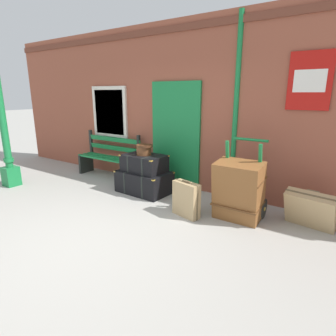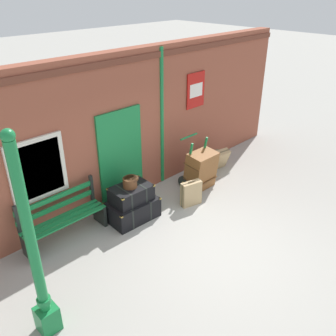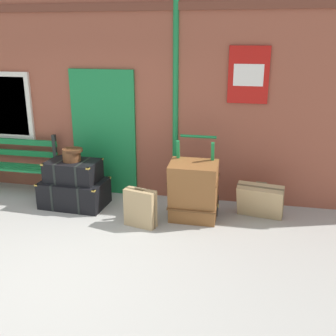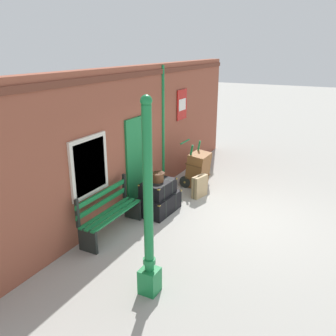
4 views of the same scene
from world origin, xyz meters
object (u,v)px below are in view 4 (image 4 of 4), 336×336
object	(u,v)px
platform_bench	(109,213)
round_hatbox	(158,177)
lamp_post	(149,225)
steamer_trunk_base	(159,203)
steamer_trunk_middle	(158,188)
suitcase_charcoal	(201,164)
suitcase_tan	(200,186)
large_brown_trunk	(198,169)
porters_trolley	(192,175)

from	to	relation	value
platform_bench	round_hatbox	size ratio (longest dim) A/B	5.01
lamp_post	round_hatbox	xyz separation A→B (m)	(2.56, 1.26, -0.30)
steamer_trunk_base	round_hatbox	world-z (taller)	round_hatbox
platform_bench	steamer_trunk_middle	xyz separation A→B (m)	(1.33, -0.38, 0.14)
platform_bench	suitcase_charcoal	xyz separation A→B (m)	(4.23, -0.26, -0.16)
steamer_trunk_base	suitcase_tan	distance (m)	1.33
suitcase_tan	suitcase_charcoal	bearing A→B (deg)	20.75
steamer_trunk_middle	suitcase_charcoal	xyz separation A→B (m)	(2.90, 0.12, -0.30)
lamp_post	suitcase_charcoal	xyz separation A→B (m)	(5.47, 1.37, -0.87)
suitcase_charcoal	steamer_trunk_middle	bearing A→B (deg)	-177.59
lamp_post	steamer_trunk_base	world-z (taller)	lamp_post
platform_bench	large_brown_trunk	world-z (taller)	platform_bench
round_hatbox	porters_trolley	distance (m)	2.03
platform_bench	suitcase_charcoal	bearing A→B (deg)	-3.54
porters_trolley	suitcase_charcoal	distance (m)	0.97
steamer_trunk_middle	suitcase_tan	world-z (taller)	steamer_trunk_middle
platform_bench	porters_trolley	xyz separation A→B (m)	(3.27, -0.38, -0.17)
porters_trolley	large_brown_trunk	bearing A→B (deg)	-90.00
porters_trolley	large_brown_trunk	size ratio (longest dim) A/B	1.30
steamer_trunk_middle	suitcase_charcoal	size ratio (longest dim) A/B	1.17
lamp_post	steamer_trunk_base	xyz separation A→B (m)	(2.56, 1.23, -0.94)
platform_bench	steamer_trunk_base	xyz separation A→B (m)	(1.33, -0.40, -0.23)
platform_bench	large_brown_trunk	xyz separation A→B (m)	(3.27, -0.56, 0.02)
steamer_trunk_middle	suitcase_tan	distance (m)	1.37
steamer_trunk_middle	porters_trolley	bearing A→B (deg)	0.07
round_hatbox	large_brown_trunk	bearing A→B (deg)	-5.24
lamp_post	suitcase_tan	size ratio (longest dim) A/B	5.12
platform_bench	steamer_trunk_base	world-z (taller)	platform_bench
suitcase_charcoal	round_hatbox	bearing A→B (deg)	-177.74
lamp_post	round_hatbox	size ratio (longest dim) A/B	9.45
steamer_trunk_base	porters_trolley	distance (m)	1.94
lamp_post	round_hatbox	bearing A→B (deg)	26.20
porters_trolley	suitcase_charcoal	bearing A→B (deg)	7.12
steamer_trunk_middle	porters_trolley	xyz separation A→B (m)	(1.94, 0.00, -0.31)
porters_trolley	large_brown_trunk	distance (m)	0.26
suitcase_tan	steamer_trunk_base	bearing A→B (deg)	158.26
steamer_trunk_base	large_brown_trunk	distance (m)	1.96
lamp_post	platform_bench	world-z (taller)	lamp_post
porters_trolley	suitcase_tan	xyz separation A→B (m)	(-0.71, -0.51, 0.00)
suitcase_charcoal	platform_bench	bearing A→B (deg)	176.46
platform_bench	porters_trolley	distance (m)	3.30
steamer_trunk_middle	porters_trolley	size ratio (longest dim) A/B	0.69
steamer_trunk_middle	round_hatbox	size ratio (longest dim) A/B	2.61
round_hatbox	steamer_trunk_middle	bearing A→B (deg)	-58.19
suitcase_tan	suitcase_charcoal	distance (m)	1.78
large_brown_trunk	steamer_trunk_middle	bearing A→B (deg)	174.96
platform_bench	steamer_trunk_middle	world-z (taller)	platform_bench
porters_trolley	suitcase_charcoal	xyz separation A→B (m)	(0.96, 0.12, 0.01)
lamp_post	porters_trolley	size ratio (longest dim) A/B	2.51
large_brown_trunk	steamer_trunk_base	bearing A→B (deg)	175.45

